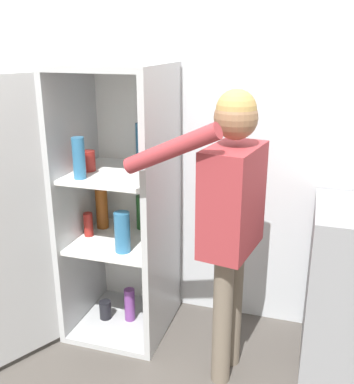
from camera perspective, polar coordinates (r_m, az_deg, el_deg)
The scene contains 3 objects.
wall_back at distance 2.81m, azimuth 0.10°, elevation 9.03°, with size 7.00×0.06×2.55m.
refrigerator at distance 2.68m, azimuth -9.84°, elevation -2.09°, with size 0.90×1.13×1.63m.
person at distance 2.22m, azimuth 6.83°, elevation -1.63°, with size 0.65×0.52×1.54m.
Camera 1 is at (0.81, -1.67, 1.75)m, focal length 42.00 mm.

